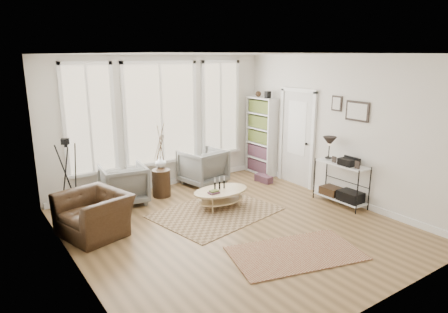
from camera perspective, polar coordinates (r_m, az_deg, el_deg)
room at (r=6.59m, az=1.54°, el=1.51°), size 5.50×5.54×2.90m
bay_window at (r=8.83m, az=-8.93°, el=5.82°), size 4.14×0.12×2.24m
door at (r=9.12m, az=10.39°, el=2.93°), size 0.09×1.06×2.22m
bookcase at (r=9.84m, az=5.38°, el=2.93°), size 0.31×0.85×2.06m
low_shelf at (r=8.19m, az=16.36°, el=-3.13°), size 0.38×1.08×1.30m
wall_art at (r=8.08m, az=17.78°, el=6.46°), size 0.04×0.88×0.44m
rug_main at (r=7.59m, az=-1.17°, el=-8.00°), size 2.44×2.01×0.01m
rug_runner at (r=6.22m, az=10.22°, el=-13.43°), size 2.14×1.54×0.01m
coffee_table at (r=7.74m, az=-0.48°, el=-5.36°), size 1.13×0.72×0.52m
armchair_left at (r=8.18m, az=-14.13°, el=-3.87°), size 0.94×0.96×0.79m
armchair_right at (r=9.10m, az=-3.05°, el=-1.50°), size 1.03×1.05×0.82m
side_table at (r=8.33m, az=-9.07°, el=-0.59°), size 0.38×0.38×1.60m
vase at (r=8.54m, az=-9.04°, el=-0.77°), size 0.23×0.23×0.24m
accent_chair at (r=6.94m, az=-18.08°, el=-7.84°), size 1.29×1.20×0.70m
tripod_camera at (r=7.76m, az=-21.22°, el=-3.27°), size 0.51×0.51×1.45m
book_stack_near at (r=9.46m, az=5.28°, el=-3.00°), size 0.27×0.30×0.16m
book_stack_far at (r=9.31m, az=6.10°, el=-3.31°), size 0.22×0.27×0.16m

